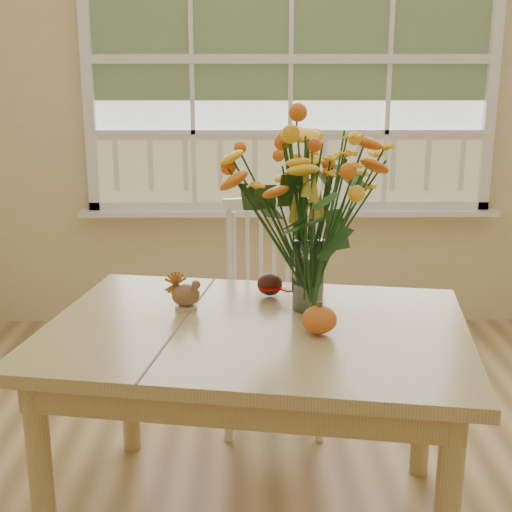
{
  "coord_description": "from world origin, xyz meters",
  "views": [
    {
      "loc": [
        -0.23,
        -1.72,
        1.47
      ],
      "look_at": [
        -0.21,
        0.33,
        0.92
      ],
      "focal_mm": 48.0,
      "sensor_mm": 36.0,
      "label": 1
    }
  ],
  "objects": [
    {
      "name": "window",
      "position": [
        0.0,
        2.21,
        1.53
      ],
      "size": [
        2.42,
        0.12,
        1.74
      ],
      "color": "silver",
      "rests_on": "wall_back"
    },
    {
      "name": "dark_gourd",
      "position": [
        -0.16,
        0.6,
        0.75
      ],
      "size": [
        0.13,
        0.11,
        0.08
      ],
      "color": "#38160F",
      "rests_on": "dining_table"
    },
    {
      "name": "wall_back",
      "position": [
        0.0,
        2.25,
        1.35
      ],
      "size": [
        4.0,
        0.02,
        2.7
      ],
      "primitive_type": "cube",
      "color": "beige",
      "rests_on": "floor"
    },
    {
      "name": "windsor_chair",
      "position": [
        -0.12,
        1.07,
        0.52
      ],
      "size": [
        0.45,
        0.43,
        0.93
      ],
      "rotation": [
        0.0,
        0.0,
        -0.03
      ],
      "color": "white",
      "rests_on": "floor"
    },
    {
      "name": "flower_vase",
      "position": [
        -0.03,
        0.46,
        1.06
      ],
      "size": [
        0.49,
        0.49,
        0.59
      ],
      "color": "white",
      "rests_on": "dining_table"
    },
    {
      "name": "pumpkin",
      "position": [
        -0.02,
        0.23,
        0.75
      ],
      "size": [
        0.11,
        0.11,
        0.08
      ],
      "primitive_type": "ellipsoid",
      "color": "orange",
      "rests_on": "dining_table"
    },
    {
      "name": "dining_table",
      "position": [
        -0.21,
        0.31,
        0.61
      ],
      "size": [
        1.45,
        1.14,
        0.7
      ],
      "rotation": [
        0.0,
        0.0,
        -0.16
      ],
      "color": "tan",
      "rests_on": "floor"
    },
    {
      "name": "turkey_figurine",
      "position": [
        -0.44,
        0.46,
        0.75
      ],
      "size": [
        0.11,
        0.08,
        0.12
      ],
      "rotation": [
        0.0,
        0.0,
        0.18
      ],
      "color": "#CCB78C",
      "rests_on": "dining_table"
    }
  ]
}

